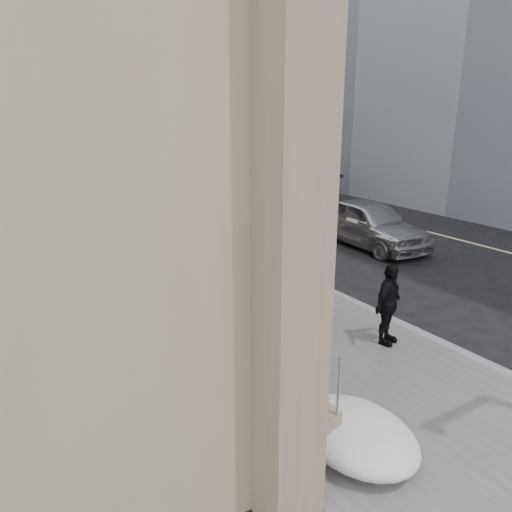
{
  "coord_description": "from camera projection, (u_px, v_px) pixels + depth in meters",
  "views": [
    {
      "loc": [
        -5.91,
        -6.42,
        5.01
      ],
      "look_at": [
        -0.16,
        2.7,
        1.7
      ],
      "focal_mm": 35.0,
      "sensor_mm": 36.0,
      "label": 1
    }
  ],
  "objects": [
    {
      "name": "far_podium",
      "position": [
        442.0,
        166.0,
        25.07
      ],
      "size": [
        2.0,
        80.0,
        4.0
      ],
      "primitive_type": "cube",
      "color": "#7D6651",
      "rests_on": "ground"
    },
    {
      "name": "traffic_signal",
      "position": [
        103.0,
        122.0,
        27.35
      ],
      "size": [
        4.1,
        0.22,
        6.0
      ],
      "color": "#2D2D30",
      "rests_on": "ground"
    },
    {
      "name": "sidewalk",
      "position": [
        151.0,
        248.0,
        17.75
      ],
      "size": [
        5.0,
        80.0,
        0.12
      ],
      "primitive_type": "cube",
      "color": "#49494C",
      "rests_on": "ground"
    },
    {
      "name": "car_silver",
      "position": [
        369.0,
        223.0,
        18.07
      ],
      "size": [
        2.25,
        5.05,
        1.69
      ],
      "primitive_type": "imported",
      "rotation": [
        0.0,
        0.0,
        -0.05
      ],
      "color": "#9DA0A5",
      "rests_on": "ground"
    },
    {
      "name": "streetlight_far",
      "position": [
        66.0,
        109.0,
        37.23
      ],
      "size": [
        1.71,
        0.24,
        8.0
      ],
      "color": "#2D2D30",
      "rests_on": "ground"
    },
    {
      "name": "streetlight_mid",
      "position": [
        172.0,
        114.0,
        21.05
      ],
      "size": [
        1.71,
        0.24,
        8.0
      ],
      "color": "#2D2D30",
      "rests_on": "ground"
    },
    {
      "name": "mounted_horse_right",
      "position": [
        241.0,
        262.0,
        12.47
      ],
      "size": [
        1.92,
        2.07,
        2.64
      ],
      "rotation": [
        0.0,
        0.0,
        3.37
      ],
      "color": "#422112",
      "rests_on": "sidewalk"
    },
    {
      "name": "lane_line",
      "position": [
        367.0,
        216.0,
        23.11
      ],
      "size": [
        0.15,
        70.0,
        0.01
      ],
      "primitive_type": "cube",
      "color": "#BFB78C",
      "rests_on": "ground"
    },
    {
      "name": "pedestrian",
      "position": [
        388.0,
        305.0,
        10.38
      ],
      "size": [
        1.11,
        0.74,
        1.75
      ],
      "primitive_type": "imported",
      "rotation": [
        0.0,
        0.0,
        0.33
      ],
      "color": "black",
      "rests_on": "sidewalk"
    },
    {
      "name": "car_grey",
      "position": [
        300.0,
        183.0,
        27.84
      ],
      "size": [
        2.27,
        5.28,
        1.52
      ],
      "primitive_type": "imported",
      "rotation": [
        0.0,
        0.0,
        3.11
      ],
      "color": "#4E5155",
      "rests_on": "ground"
    },
    {
      "name": "mounted_horse_left",
      "position": [
        211.0,
        296.0,
        10.47
      ],
      "size": [
        1.21,
        2.29,
        2.6
      ],
      "rotation": [
        0.0,
        0.0,
        3.05
      ],
      "color": "#411F13",
      "rests_on": "sidewalk"
    },
    {
      "name": "curb",
      "position": [
        216.0,
        238.0,
        19.08
      ],
      "size": [
        0.24,
        80.0,
        0.12
      ],
      "primitive_type": "cube",
      "color": "slate",
      "rests_on": "ground"
    },
    {
      "name": "ground",
      "position": [
        337.0,
        373.0,
        9.68
      ],
      "size": [
        140.0,
        140.0,
        0.0
      ],
      "primitive_type": "plane",
      "color": "black",
      "rests_on": "ground"
    },
    {
      "name": "bg_building_mid",
      "position": [
        17.0,
        20.0,
        56.14
      ],
      "size": [
        30.0,
        12.0,
        28.0
      ],
      "primitive_type": "cube",
      "color": "slate",
      "rests_on": "ground"
    },
    {
      "name": "snow_bank",
      "position": [
        128.0,
        257.0,
        15.37
      ],
      "size": [
        1.7,
        18.1,
        0.76
      ],
      "color": "white",
      "rests_on": "sidewalk"
    }
  ]
}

